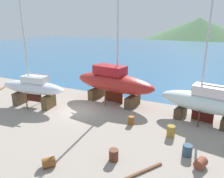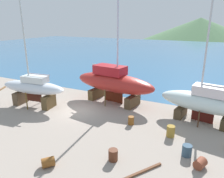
{
  "view_description": "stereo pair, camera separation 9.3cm",
  "coord_description": "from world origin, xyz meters",
  "px_view_note": "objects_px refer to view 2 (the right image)",
  "views": [
    {
      "loc": [
        12.27,
        -16.92,
        8.91
      ],
      "look_at": [
        2.91,
        2.13,
        2.2
      ],
      "focal_mm": 34.66,
      "sensor_mm": 36.0,
      "label": 1
    },
    {
      "loc": [
        12.35,
        -16.87,
        8.91
      ],
      "look_at": [
        2.91,
        2.13,
        2.2
      ],
      "focal_mm": 34.66,
      "sensor_mm": 36.0,
      "label": 2
    }
  ],
  "objects_px": {
    "sailboat_small_center": "(113,82)",
    "worker": "(120,81)",
    "sailboat_large_starboard": "(33,88)",
    "barrel_ochre": "(48,162)",
    "sailboat_mid_port": "(205,102)",
    "barrel_blue_faded": "(131,120)",
    "barrel_tipped_center": "(113,155)",
    "barrel_tar_black": "(187,151)",
    "barrel_tipped_right": "(171,131)",
    "barrel_rust_mid": "(200,163)"
  },
  "relations": [
    {
      "from": "barrel_blue_faded",
      "to": "barrel_tipped_center",
      "type": "bearing_deg",
      "value": -80.86
    },
    {
      "from": "sailboat_mid_port",
      "to": "barrel_blue_faded",
      "type": "bearing_deg",
      "value": 40.41
    },
    {
      "from": "barrel_tipped_right",
      "to": "barrel_blue_faded",
      "type": "bearing_deg",
      "value": 170.99
    },
    {
      "from": "barrel_blue_faded",
      "to": "worker",
      "type": "bearing_deg",
      "value": 119.23
    },
    {
      "from": "sailboat_large_starboard",
      "to": "barrel_tar_black",
      "type": "bearing_deg",
      "value": 165.51
    },
    {
      "from": "sailboat_large_starboard",
      "to": "barrel_ochre",
      "type": "distance_m",
      "value": 11.46
    },
    {
      "from": "sailboat_mid_port",
      "to": "barrel_blue_faded",
      "type": "height_order",
      "value": "sailboat_mid_port"
    },
    {
      "from": "worker",
      "to": "barrel_tipped_center",
      "type": "height_order",
      "value": "worker"
    },
    {
      "from": "barrel_ochre",
      "to": "barrel_rust_mid",
      "type": "distance_m",
      "value": 9.64
    },
    {
      "from": "barrel_tar_black",
      "to": "barrel_tipped_right",
      "type": "bearing_deg",
      "value": 126.03
    },
    {
      "from": "barrel_tar_black",
      "to": "barrel_rust_mid",
      "type": "relative_size",
      "value": 1.05
    },
    {
      "from": "sailboat_large_starboard",
      "to": "worker",
      "type": "distance_m",
      "value": 11.93
    },
    {
      "from": "barrel_blue_faded",
      "to": "barrel_tipped_center",
      "type": "height_order",
      "value": "barrel_tipped_center"
    },
    {
      "from": "barrel_tipped_right",
      "to": "barrel_ochre",
      "type": "bearing_deg",
      "value": -130.36
    },
    {
      "from": "barrel_tipped_right",
      "to": "barrel_ochre",
      "type": "xyz_separation_m",
      "value": [
        -6.18,
        -7.28,
        -0.15
      ]
    },
    {
      "from": "sailboat_small_center",
      "to": "worker",
      "type": "xyz_separation_m",
      "value": [
        -1.66,
        5.58,
        -1.48
      ]
    },
    {
      "from": "barrel_tipped_center",
      "to": "worker",
      "type": "bearing_deg",
      "value": 112.76
    },
    {
      "from": "sailboat_small_center",
      "to": "worker",
      "type": "distance_m",
      "value": 6.01
    },
    {
      "from": "barrel_blue_faded",
      "to": "barrel_tipped_center",
      "type": "relative_size",
      "value": 0.95
    },
    {
      "from": "barrel_tipped_center",
      "to": "barrel_rust_mid",
      "type": "xyz_separation_m",
      "value": [
        5.27,
        1.74,
        -0.08
      ]
    },
    {
      "from": "sailboat_small_center",
      "to": "barrel_tipped_center",
      "type": "relative_size",
      "value": 19.15
    },
    {
      "from": "sailboat_mid_port",
      "to": "barrel_tar_black",
      "type": "xyz_separation_m",
      "value": [
        -0.5,
        -6.17,
        -1.52
      ]
    },
    {
      "from": "barrel_tipped_right",
      "to": "worker",
      "type": "bearing_deg",
      "value": 131.08
    },
    {
      "from": "sailboat_mid_port",
      "to": "barrel_tipped_right",
      "type": "distance_m",
      "value": 4.75
    },
    {
      "from": "worker",
      "to": "barrel_ochre",
      "type": "bearing_deg",
      "value": 5.75
    },
    {
      "from": "worker",
      "to": "barrel_tar_black",
      "type": "xyz_separation_m",
      "value": [
        10.81,
        -12.75,
        -0.45
      ]
    },
    {
      "from": "sailboat_small_center",
      "to": "barrel_tar_black",
      "type": "xyz_separation_m",
      "value": [
        9.14,
        -7.17,
        -1.94
      ]
    },
    {
      "from": "sailboat_small_center",
      "to": "worker",
      "type": "height_order",
      "value": "sailboat_small_center"
    },
    {
      "from": "barrel_blue_faded",
      "to": "barrel_tipped_right",
      "type": "distance_m",
      "value": 3.68
    },
    {
      "from": "barrel_tar_black",
      "to": "worker",
      "type": "bearing_deg",
      "value": 130.28
    },
    {
      "from": "sailboat_small_center",
      "to": "barrel_tipped_center",
      "type": "xyz_separation_m",
      "value": [
        4.82,
        -9.88,
        -1.94
      ]
    },
    {
      "from": "sailboat_mid_port",
      "to": "barrel_rust_mid",
      "type": "distance_m",
      "value": 7.33
    },
    {
      "from": "worker",
      "to": "barrel_blue_faded",
      "type": "relative_size",
      "value": 2.2
    },
    {
      "from": "barrel_tar_black",
      "to": "sailboat_mid_port",
      "type": "bearing_deg",
      "value": 85.35
    },
    {
      "from": "sailboat_mid_port",
      "to": "sailboat_large_starboard",
      "type": "bearing_deg",
      "value": 22.33
    },
    {
      "from": "sailboat_small_center",
      "to": "barrel_tipped_center",
      "type": "height_order",
      "value": "sailboat_small_center"
    },
    {
      "from": "sailboat_small_center",
      "to": "barrel_blue_faded",
      "type": "bearing_deg",
      "value": -40.93
    },
    {
      "from": "sailboat_mid_port",
      "to": "barrel_ochre",
      "type": "distance_m",
      "value": 14.08
    },
    {
      "from": "worker",
      "to": "barrel_blue_faded",
      "type": "height_order",
      "value": "worker"
    },
    {
      "from": "sailboat_small_center",
      "to": "barrel_tar_black",
      "type": "distance_m",
      "value": 11.78
    },
    {
      "from": "barrel_tar_black",
      "to": "barrel_tipped_right",
      "type": "height_order",
      "value": "barrel_tipped_right"
    },
    {
      "from": "barrel_tar_black",
      "to": "barrel_ochre",
      "type": "height_order",
      "value": "barrel_tar_black"
    },
    {
      "from": "worker",
      "to": "barrel_ochre",
      "type": "relative_size",
      "value": 2.09
    },
    {
      "from": "barrel_rust_mid",
      "to": "worker",
      "type": "bearing_deg",
      "value": 130.59
    },
    {
      "from": "barrel_blue_faded",
      "to": "barrel_tar_black",
      "type": "height_order",
      "value": "barrel_tar_black"
    },
    {
      "from": "sailboat_mid_port",
      "to": "barrel_tipped_center",
      "type": "bearing_deg",
      "value": 70.73
    },
    {
      "from": "sailboat_large_starboard",
      "to": "sailboat_mid_port",
      "type": "bearing_deg",
      "value": -173.54
    },
    {
      "from": "barrel_tar_black",
      "to": "barrel_rust_mid",
      "type": "height_order",
      "value": "barrel_tar_black"
    },
    {
      "from": "sailboat_small_center",
      "to": "barrel_blue_faded",
      "type": "distance_m",
      "value": 6.26
    },
    {
      "from": "sailboat_small_center",
      "to": "sailboat_large_starboard",
      "type": "relative_size",
      "value": 1.26
    }
  ]
}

